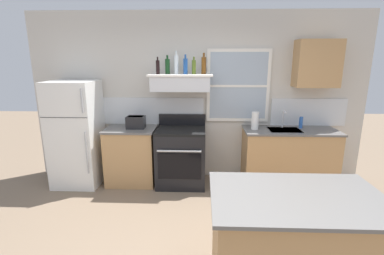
# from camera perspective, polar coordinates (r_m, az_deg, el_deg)

# --- Properties ---
(back_wall) EXTENTS (5.40, 0.11, 2.70)m
(back_wall) POSITION_cam_1_polar(r_m,az_deg,el_deg) (4.59, 1.52, 6.14)
(back_wall) COLOR beige
(back_wall) RESTS_ON ground_plane
(refrigerator) EXTENTS (0.70, 0.72, 1.65)m
(refrigerator) POSITION_cam_1_polar(r_m,az_deg,el_deg) (4.75, -22.57, -1.18)
(refrigerator) COLOR white
(refrigerator) RESTS_ON ground_plane
(counter_left_of_stove) EXTENTS (0.79, 0.63, 0.91)m
(counter_left_of_stove) POSITION_cam_1_polar(r_m,az_deg,el_deg) (4.63, -12.18, -5.55)
(counter_left_of_stove) COLOR tan
(counter_left_of_stove) RESTS_ON ground_plane
(toaster) EXTENTS (0.30, 0.20, 0.19)m
(toaster) POSITION_cam_1_polar(r_m,az_deg,el_deg) (4.45, -11.42, 1.11)
(toaster) COLOR black
(toaster) RESTS_ON counter_left_of_stove
(stove_range) EXTENTS (0.76, 0.69, 1.09)m
(stove_range) POSITION_cam_1_polar(r_m,az_deg,el_deg) (4.46, -2.25, -5.86)
(stove_range) COLOR black
(stove_range) RESTS_ON ground_plane
(range_hood_shelf) EXTENTS (0.96, 0.52, 0.24)m
(range_hood_shelf) POSITION_cam_1_polar(r_m,az_deg,el_deg) (4.31, -2.29, 9.25)
(range_hood_shelf) COLOR silver
(bottle_balsamic_dark) EXTENTS (0.06, 0.06, 0.25)m
(bottle_balsamic_dark) POSITION_cam_1_polar(r_m,az_deg,el_deg) (4.29, -7.01, 12.20)
(bottle_balsamic_dark) COLOR black
(bottle_balsamic_dark) RESTS_ON range_hood_shelf
(bottle_dark_green_wine) EXTENTS (0.07, 0.07, 0.28)m
(bottle_dark_green_wine) POSITION_cam_1_polar(r_m,az_deg,el_deg) (4.34, -5.04, 12.41)
(bottle_dark_green_wine) COLOR #143819
(bottle_dark_green_wine) RESTS_ON range_hood_shelf
(bottle_clear_tall) EXTENTS (0.06, 0.06, 0.34)m
(bottle_clear_tall) POSITION_cam_1_polar(r_m,az_deg,el_deg) (4.32, -3.24, 12.79)
(bottle_clear_tall) COLOR silver
(bottle_clear_tall) RESTS_ON range_hood_shelf
(bottle_blue_liqueur) EXTENTS (0.07, 0.07, 0.29)m
(bottle_blue_liqueur) POSITION_cam_1_polar(r_m,az_deg,el_deg) (4.26, -1.35, 12.48)
(bottle_blue_liqueur) COLOR #1E478C
(bottle_blue_liqueur) RESTS_ON range_hood_shelf
(bottle_olive_oil_square) EXTENTS (0.06, 0.06, 0.26)m
(bottle_olive_oil_square) POSITION_cam_1_polar(r_m,az_deg,el_deg) (4.28, 0.38, 12.31)
(bottle_olive_oil_square) COLOR #4C601E
(bottle_olive_oil_square) RESTS_ON range_hood_shelf
(bottle_amber_wine) EXTENTS (0.07, 0.07, 0.31)m
(bottle_amber_wine) POSITION_cam_1_polar(r_m,az_deg,el_deg) (4.33, 2.42, 12.63)
(bottle_amber_wine) COLOR brown
(bottle_amber_wine) RESTS_ON range_hood_shelf
(counter_right_with_sink) EXTENTS (1.43, 0.63, 0.91)m
(counter_right_with_sink) POSITION_cam_1_polar(r_m,az_deg,el_deg) (4.69, 19.11, -5.76)
(counter_right_with_sink) COLOR tan
(counter_right_with_sink) RESTS_ON ground_plane
(sink_faucet) EXTENTS (0.03, 0.17, 0.28)m
(sink_faucet) POSITION_cam_1_polar(r_m,az_deg,el_deg) (4.58, 18.19, 2.04)
(sink_faucet) COLOR silver
(sink_faucet) RESTS_ON counter_right_with_sink
(paper_towel_roll) EXTENTS (0.11, 0.11, 0.27)m
(paper_towel_roll) POSITION_cam_1_polar(r_m,az_deg,el_deg) (4.40, 12.77, 1.38)
(paper_towel_roll) COLOR white
(paper_towel_roll) RESTS_ON counter_right_with_sink
(dish_soap_bottle) EXTENTS (0.06, 0.06, 0.18)m
(dish_soap_bottle) POSITION_cam_1_polar(r_m,az_deg,el_deg) (4.69, 21.39, 0.97)
(dish_soap_bottle) COLOR blue
(dish_soap_bottle) RESTS_ON counter_right_with_sink
(kitchen_island) EXTENTS (1.40, 0.90, 0.91)m
(kitchen_island) POSITION_cam_1_polar(r_m,az_deg,el_deg) (2.67, 20.03, -21.59)
(kitchen_island) COLOR tan
(kitchen_island) RESTS_ON ground_plane
(upper_cabinet_right) EXTENTS (0.64, 0.32, 0.70)m
(upper_cabinet_right) POSITION_cam_1_polar(r_m,az_deg,el_deg) (4.69, 24.23, 11.83)
(upper_cabinet_right) COLOR tan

